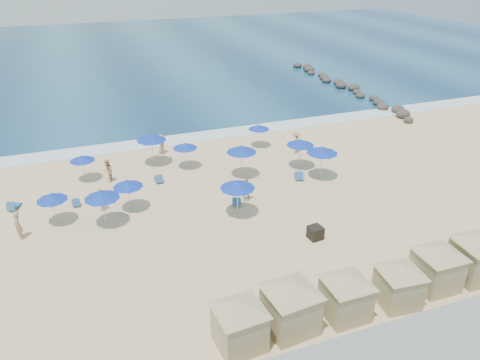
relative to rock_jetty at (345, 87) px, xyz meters
name	(u,v)px	position (x,y,z in m)	size (l,w,h in m)	color
ground	(231,224)	(-24.01, -24.90, -0.36)	(160.00, 160.00, 0.00)	beige
ocean	(119,56)	(-24.01, 30.10, -0.33)	(160.00, 80.00, 0.06)	navy
surf_line	(175,140)	(-24.01, -9.40, -0.32)	(160.00, 2.50, 0.08)	white
rock_jetty	(345,87)	(0.00, 0.00, 0.00)	(2.56, 26.66, 0.96)	#2F2A27
trash_bin	(315,233)	(-19.70, -28.30, 0.04)	(0.81, 0.81, 0.81)	black
cabana_0	(239,318)	(-27.05, -34.72, 1.21)	(4.36, 4.36, 2.75)	tan
cabana_1	(291,300)	(-24.48, -34.57, 1.33)	(4.69, 4.69, 2.96)	tan
cabana_2	(347,290)	(-21.63, -34.72, 1.18)	(4.28, 4.28, 2.69)	tan
cabana_3	(400,279)	(-18.69, -34.86, 1.11)	(4.09, 4.09, 2.58)	tan
cabana_4	(438,261)	(-16.03, -34.49, 1.24)	(4.45, 4.45, 2.79)	tan
cabana_5	(478,251)	(-13.49, -34.57, 1.33)	(4.70, 4.70, 2.95)	tan
umbrella_0	(52,197)	(-34.58, -20.88, 1.56)	(1.95, 1.95, 2.22)	#A5A8AD
umbrella_1	(82,158)	(-32.38, -15.08, 1.49)	(1.88, 1.88, 2.14)	#A5A8AD
umbrella_2	(102,195)	(-31.60, -22.22, 1.85)	(2.24, 2.24, 2.55)	#A5A8AD
umbrella_3	(151,137)	(-26.91, -13.94, 2.02)	(2.41, 2.41, 2.74)	#A5A8AD
umbrella_4	(128,184)	(-29.81, -20.83, 1.63)	(2.02, 2.02, 2.30)	#A5A8AD
umbrella_5	(237,185)	(-23.22, -24.03, 1.93)	(2.32, 2.32, 2.64)	#A5A8AD
umbrella_6	(185,146)	(-24.56, -15.57, 1.58)	(1.97, 1.97, 2.24)	#A5A8AD
umbrella_7	(242,149)	(-20.90, -18.61, 1.94)	(2.33, 2.33, 2.65)	#A5A8AD
umbrella_8	(259,127)	(-17.35, -13.49, 1.50)	(1.89, 1.89, 2.15)	#A5A8AD
umbrella_9	(300,142)	(-15.96, -18.72, 1.84)	(2.23, 2.23, 2.54)	#A5A8AD
umbrella_10	(322,150)	(-15.30, -21.01, 2.00)	(2.39, 2.39, 2.72)	#A5A8AD
beach_chair_0	(13,206)	(-37.29, -17.94, -0.12)	(0.98, 1.40, 0.71)	#295A96
beach_chair_1	(76,202)	(-33.27, -18.85, -0.14)	(0.52, 1.14, 0.63)	#295A96
beach_chair_2	(159,179)	(-27.16, -17.26, -0.12)	(0.61, 1.31, 0.71)	#295A96
beach_chair_3	(237,201)	(-22.78, -22.65, -0.12)	(1.01, 1.37, 0.69)	#295A96
beach_chair_4	(236,186)	(-22.01, -20.45, -0.10)	(0.92, 1.48, 0.76)	#295A96
beach_chair_5	(299,176)	(-16.91, -20.54, -0.10)	(1.08, 1.50, 0.76)	#295A96
beachgoer_0	(18,225)	(-36.69, -21.97, 0.58)	(0.68, 0.45, 1.88)	tan
beachgoer_1	(108,171)	(-30.70, -15.88, 0.51)	(0.85, 0.66, 1.75)	tan
beachgoer_2	(246,189)	(-21.93, -22.29, 0.50)	(1.01, 0.42, 1.72)	tan
beachgoer_3	(296,142)	(-14.80, -15.73, 0.59)	(1.23, 0.70, 1.90)	tan
beachgoer_4	(162,144)	(-25.75, -11.90, 0.50)	(0.84, 0.55, 1.71)	tan
beachgoer_5	(101,200)	(-31.66, -20.19, 0.44)	(0.59, 0.39, 1.61)	tan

